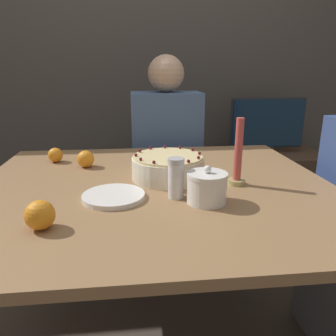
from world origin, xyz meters
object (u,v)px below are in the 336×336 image
Objects in this scene: cake at (168,167)px; tv_monitor at (267,125)px; sugar_bowl at (207,187)px; person_man_blue_shirt at (166,174)px; candle at (238,159)px; sugar_shaker at (176,178)px.

cake is 0.51× the size of tv_monitor.
sugar_bowl is 0.10× the size of person_man_blue_shirt.
tv_monitor is (0.59, 1.15, -0.08)m from candle.
sugar_shaker is 0.55× the size of candle.
sugar_bowl is at bearing -119.52° from tv_monitor.
candle is at bearing 102.40° from person_man_blue_shirt.
candle reaches higher than sugar_bowl.
cake is at bearing 84.70° from person_man_blue_shirt.
sugar_bowl is (0.10, -0.24, 0.00)m from cake.
sugar_shaker is (0.00, -0.20, 0.02)m from cake.
candle is at bearing -21.49° from cake.
sugar_shaker is 1.50m from tv_monitor.
sugar_shaker is (-0.09, 0.05, 0.02)m from sugar_bowl.
candle reaches higher than cake.
tv_monitor is (0.83, 1.05, -0.03)m from cake.
sugar_bowl is 0.21m from candle.
sugar_bowl is 0.24× the size of tv_monitor.
person_man_blue_shirt is (0.06, 0.90, -0.28)m from sugar_shaker.
cake is 1.13× the size of candle.
person_man_blue_shirt reaches higher than sugar_shaker.
cake is 2.15× the size of sugar_bowl.
tv_monitor is (0.82, 1.25, -0.05)m from sugar_shaker.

